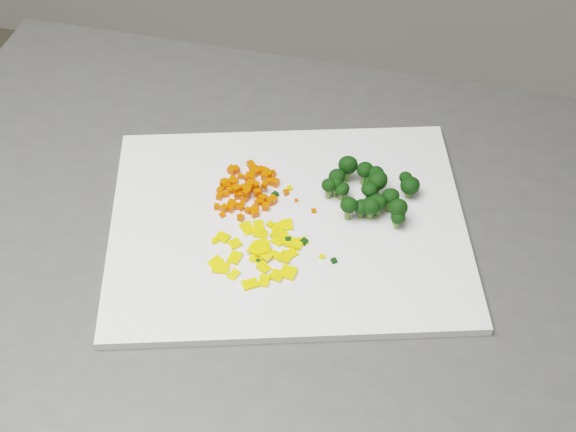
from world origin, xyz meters
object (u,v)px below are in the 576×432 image
(cutting_board, at_px, (288,225))
(pepper_pile, at_px, (261,249))
(counter_block, at_px, (269,413))
(broccoli_pile, at_px, (369,184))
(carrot_pile, at_px, (248,185))

(cutting_board, height_order, pepper_pile, pepper_pile)
(counter_block, distance_m, broccoli_pile, 0.50)
(carrot_pile, relative_size, pepper_pile, 0.86)
(pepper_pile, bearing_deg, carrot_pile, 116.33)
(counter_block, relative_size, pepper_pile, 8.72)
(counter_block, xyz_separation_m, broccoli_pile, (0.11, 0.06, 0.49))
(counter_block, height_order, carrot_pile, carrot_pile)
(cutting_board, height_order, broccoli_pile, broccoli_pile)
(cutting_board, bearing_deg, broccoli_pile, 36.64)
(counter_block, bearing_deg, broccoli_pile, 26.95)
(counter_block, bearing_deg, pepper_pile, -73.51)
(counter_block, relative_size, broccoli_pile, 8.43)
(counter_block, distance_m, carrot_pile, 0.48)
(counter_block, relative_size, cutting_board, 2.25)
(cutting_board, bearing_deg, carrot_pile, 150.48)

